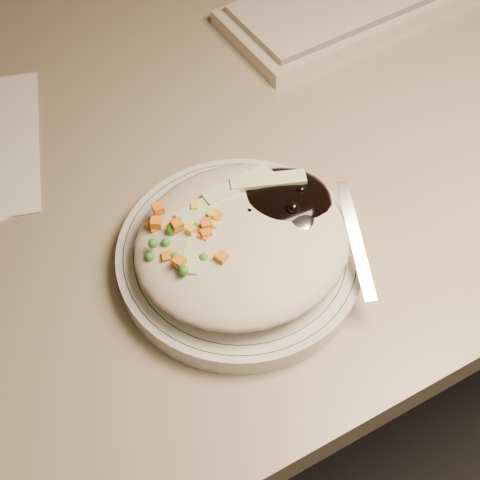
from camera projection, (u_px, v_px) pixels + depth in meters
desk at (233, 231)px, 0.89m from camera, size 1.40×0.70×0.74m
plate at (240, 257)px, 0.61m from camera, size 0.22×0.22×0.02m
plate_rim at (240, 251)px, 0.60m from camera, size 0.21×0.21×0.00m
meal at (245, 235)px, 0.58m from camera, size 0.21×0.19×0.05m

